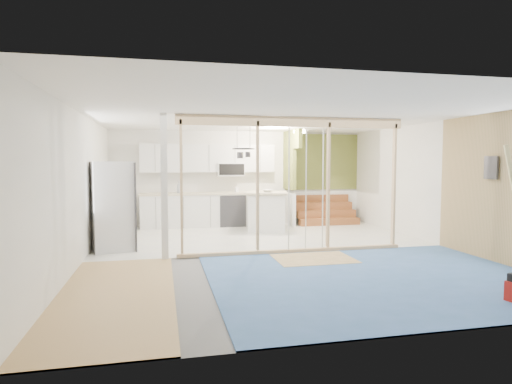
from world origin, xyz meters
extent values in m
cube|color=slate|center=(0.00, 0.00, 0.00)|extent=(7.00, 8.00, 0.01)
cube|color=white|center=(0.00, 0.00, 2.60)|extent=(7.00, 8.00, 0.01)
cube|color=white|center=(0.00, 4.00, 1.30)|extent=(7.00, 0.01, 2.60)
cube|color=white|center=(0.00, -4.00, 1.30)|extent=(7.00, 0.01, 2.60)
cube|color=white|center=(-3.50, 0.00, 1.30)|extent=(0.01, 8.00, 2.60)
cube|color=white|center=(3.50, 0.00, 1.30)|extent=(0.01, 8.00, 2.60)
cube|color=silver|center=(0.00, 2.00, 0.01)|extent=(7.00, 4.00, 0.02)
cube|color=#4971B2|center=(1.00, -2.00, 0.01)|extent=(5.00, 4.00, 0.02)
cube|color=tan|center=(-2.75, -2.00, 0.01)|extent=(1.50, 4.00, 0.02)
cube|color=#D8AF77|center=(0.50, -0.60, 0.02)|extent=(1.40, 1.00, 0.01)
cube|color=#D3AE81|center=(0.30, 0.00, 2.50)|extent=(4.40, 0.09, 0.18)
cube|color=#D3AE81|center=(0.30, 0.00, 0.05)|extent=(4.40, 0.09, 0.06)
cube|color=silver|center=(-2.10, 0.00, 1.30)|extent=(0.12, 0.14, 2.60)
cube|color=#D3AE81|center=(-1.80, 0.00, 1.30)|extent=(0.04, 0.09, 2.40)
cube|color=#D3AE81|center=(-0.40, 0.00, 1.30)|extent=(0.05, 0.09, 2.40)
cube|color=#D3AE81|center=(1.00, 0.00, 1.30)|extent=(0.04, 0.09, 2.40)
cube|color=#D3AE81|center=(2.40, 0.00, 1.30)|extent=(0.04, 0.09, 2.40)
cylinder|color=silver|center=(0.20, -0.03, 1.22)|extent=(0.02, 0.02, 2.35)
cylinder|color=silver|center=(0.90, 0.02, 1.22)|extent=(0.02, 0.02, 2.35)
cylinder|color=silver|center=(0.55, 0.00, 1.22)|extent=(0.02, 0.02, 2.35)
cube|color=white|center=(-0.90, 3.70, 0.44)|extent=(3.60, 0.60, 0.88)
cube|color=beige|center=(-0.90, 3.70, 0.91)|extent=(3.66, 0.64, 0.05)
cube|color=white|center=(-3.20, 2.60, 0.44)|extent=(0.60, 1.60, 0.88)
cube|color=beige|center=(-3.20, 2.60, 0.91)|extent=(0.64, 1.64, 0.05)
cube|color=white|center=(-0.90, 3.82, 1.85)|extent=(3.60, 0.34, 0.75)
cube|color=white|center=(-0.30, 3.78, 1.55)|extent=(0.72, 0.38, 0.36)
cube|color=black|center=(-0.30, 3.59, 1.55)|extent=(0.68, 0.02, 0.30)
cube|color=olive|center=(1.30, 3.55, 1.80)|extent=(0.10, 0.90, 1.60)
cube|color=white|center=(1.30, 3.55, 0.45)|extent=(0.10, 0.90, 0.90)
cube|color=olive|center=(1.30, 2.85, 2.35)|extent=(0.10, 0.50, 0.50)
cube|color=olive|center=(2.40, 3.97, 1.75)|extent=(2.20, 0.04, 1.60)
cube|color=white|center=(2.40, 3.97, 0.45)|extent=(2.20, 0.04, 0.90)
cube|color=brown|center=(2.35, 3.20, 0.10)|extent=(1.70, 0.26, 0.20)
cube|color=brown|center=(2.35, 3.46, 0.30)|extent=(1.70, 0.26, 0.20)
cube|color=brown|center=(2.35, 3.72, 0.50)|extent=(1.70, 0.26, 0.20)
cube|color=brown|center=(2.35, 3.98, 0.70)|extent=(1.70, 0.26, 0.20)
torus|color=black|center=(-0.30, 1.90, 2.05)|extent=(0.52, 0.52, 0.02)
cylinder|color=black|center=(-0.45, 1.90, 2.30)|extent=(0.01, 0.01, 0.50)
cylinder|color=black|center=(-0.15, 1.90, 2.30)|extent=(0.01, 0.01, 0.50)
cylinder|color=#39383D|center=(-0.40, 1.80, 1.90)|extent=(0.14, 0.14, 0.14)
cylinder|color=#39383D|center=(-0.18, 2.00, 1.92)|extent=(0.12, 0.12, 0.12)
cube|color=#39383D|center=(3.43, -1.40, 1.65)|extent=(0.04, 0.30, 0.40)
cylinder|color=#FFEABF|center=(1.40, 3.00, 2.54)|extent=(0.32, 0.32, 0.08)
cube|color=silver|center=(-3.09, 0.98, 0.88)|extent=(0.92, 0.90, 1.76)
cube|color=#39383D|center=(-2.72, 0.98, 0.88)|extent=(0.20, 0.68, 1.72)
cube|color=white|center=(0.45, 2.70, 0.46)|extent=(1.12, 1.12, 0.92)
cube|color=beige|center=(0.45, 2.70, 0.97)|extent=(1.25, 1.25, 0.05)
imported|color=silver|center=(0.45, 2.58, 1.03)|extent=(0.35, 0.35, 0.07)
imported|color=#9DA3AF|center=(-1.70, 3.71, 1.09)|extent=(0.16, 0.16, 0.32)
imported|color=white|center=(-0.16, 3.69, 1.02)|extent=(0.11, 0.11, 0.19)
camera|label=1|loc=(-2.14, -7.74, 1.74)|focal=30.00mm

